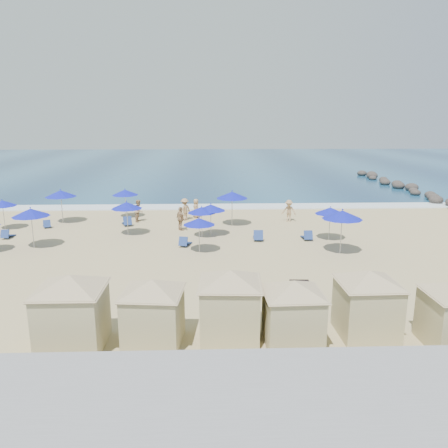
{
  "coord_description": "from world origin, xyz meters",
  "views": [
    {
      "loc": [
        1.84,
        -23.77,
        7.83
      ],
      "look_at": [
        2.78,
        3.0,
        1.4
      ],
      "focal_mm": 35.0,
      "sensor_mm": 36.0,
      "label": 1
    }
  ],
  "objects_px": {
    "cabana_2": "(230,295)",
    "umbrella_0": "(2,203)",
    "trash_bin": "(300,292)",
    "umbrella_8": "(202,210)",
    "cabana_0": "(71,302)",
    "beachgoer_1": "(139,211)",
    "umbrella_5": "(127,205)",
    "beachgoer_2": "(181,219)",
    "umbrella_3": "(31,212)",
    "beachgoer_3": "(289,211)",
    "umbrella_6": "(199,221)",
    "cabana_3": "(293,304)",
    "umbrella_7": "(211,208)",
    "cabana_1": "(153,303)",
    "cabana_4": "(368,294)",
    "beachgoer_4": "(196,208)",
    "umbrella_11": "(342,215)",
    "umbrella_4": "(125,192)",
    "umbrella_2": "(61,194)",
    "umbrella_9": "(232,195)",
    "beachgoer_5": "(185,209)",
    "umbrella_10": "(330,211)"
  },
  "relations": [
    {
      "from": "cabana_1",
      "to": "umbrella_3",
      "type": "height_order",
      "value": "cabana_1"
    },
    {
      "from": "cabana_0",
      "to": "umbrella_8",
      "type": "relative_size",
      "value": 2.15
    },
    {
      "from": "umbrella_4",
      "to": "cabana_0",
      "type": "bearing_deg",
      "value": -84.53
    },
    {
      "from": "cabana_3",
      "to": "umbrella_7",
      "type": "height_order",
      "value": "cabana_3"
    },
    {
      "from": "umbrella_0",
      "to": "umbrella_8",
      "type": "height_order",
      "value": "umbrella_0"
    },
    {
      "from": "umbrella_5",
      "to": "cabana_4",
      "type": "bearing_deg",
      "value": -52.37
    },
    {
      "from": "trash_bin",
      "to": "beachgoer_4",
      "type": "relative_size",
      "value": 0.55
    },
    {
      "from": "cabana_2",
      "to": "beachgoer_3",
      "type": "height_order",
      "value": "cabana_2"
    },
    {
      "from": "umbrella_8",
      "to": "beachgoer_4",
      "type": "height_order",
      "value": "umbrella_8"
    },
    {
      "from": "cabana_2",
      "to": "umbrella_0",
      "type": "relative_size",
      "value": 2.04
    },
    {
      "from": "cabana_0",
      "to": "umbrella_3",
      "type": "xyz_separation_m",
      "value": [
        -6.2,
        12.48,
        0.56
      ]
    },
    {
      "from": "umbrella_2",
      "to": "umbrella_10",
      "type": "height_order",
      "value": "umbrella_2"
    },
    {
      "from": "umbrella_3",
      "to": "beachgoer_4",
      "type": "bearing_deg",
      "value": 39.59
    },
    {
      "from": "umbrella_5",
      "to": "trash_bin",
      "type": "bearing_deg",
      "value": -50.61
    },
    {
      "from": "cabana_2",
      "to": "umbrella_11",
      "type": "bearing_deg",
      "value": 54.81
    },
    {
      "from": "cabana_3",
      "to": "cabana_4",
      "type": "bearing_deg",
      "value": 12.0
    },
    {
      "from": "cabana_0",
      "to": "cabana_3",
      "type": "height_order",
      "value": "cabana_0"
    },
    {
      "from": "umbrella_10",
      "to": "beachgoer_4",
      "type": "bearing_deg",
      "value": 141.89
    },
    {
      "from": "umbrella_6",
      "to": "cabana_0",
      "type": "bearing_deg",
      "value": -110.58
    },
    {
      "from": "trash_bin",
      "to": "cabana_4",
      "type": "xyz_separation_m",
      "value": [
        1.81,
        -3.12,
        1.16
      ]
    },
    {
      "from": "cabana_0",
      "to": "umbrella_3",
      "type": "bearing_deg",
      "value": 116.42
    },
    {
      "from": "cabana_0",
      "to": "umbrella_2",
      "type": "bearing_deg",
      "value": 108.87
    },
    {
      "from": "umbrella_5",
      "to": "umbrella_9",
      "type": "bearing_deg",
      "value": 19.07
    },
    {
      "from": "cabana_0",
      "to": "umbrella_11",
      "type": "height_order",
      "value": "cabana_0"
    },
    {
      "from": "cabana_2",
      "to": "beachgoer_4",
      "type": "relative_size",
      "value": 2.92
    },
    {
      "from": "umbrella_5",
      "to": "umbrella_7",
      "type": "bearing_deg",
      "value": -4.09
    },
    {
      "from": "beachgoer_2",
      "to": "beachgoer_5",
      "type": "xyz_separation_m",
      "value": [
        0.13,
        3.31,
        0.01
      ]
    },
    {
      "from": "umbrella_5",
      "to": "beachgoer_2",
      "type": "bearing_deg",
      "value": 17.68
    },
    {
      "from": "umbrella_5",
      "to": "umbrella_11",
      "type": "xyz_separation_m",
      "value": [
        13.5,
        -4.75,
        0.27
      ]
    },
    {
      "from": "cabana_1",
      "to": "umbrella_7",
      "type": "distance_m",
      "value": 15.0
    },
    {
      "from": "umbrella_5",
      "to": "umbrella_6",
      "type": "bearing_deg",
      "value": -39.84
    },
    {
      "from": "cabana_3",
      "to": "beachgoer_4",
      "type": "distance_m",
      "value": 21.16
    },
    {
      "from": "cabana_4",
      "to": "beachgoer_4",
      "type": "xyz_separation_m",
      "value": [
        -6.86,
        20.16,
        -0.8
      ]
    },
    {
      "from": "trash_bin",
      "to": "beachgoer_1",
      "type": "xyz_separation_m",
      "value": [
        -9.49,
        15.86,
        0.44
      ]
    },
    {
      "from": "trash_bin",
      "to": "umbrella_8",
      "type": "relative_size",
      "value": 0.39
    },
    {
      "from": "umbrella_7",
      "to": "umbrella_5",
      "type": "bearing_deg",
      "value": 175.91
    },
    {
      "from": "umbrella_7",
      "to": "umbrella_6",
      "type": "bearing_deg",
      "value": -100.68
    },
    {
      "from": "cabana_0",
      "to": "umbrella_6",
      "type": "height_order",
      "value": "cabana_0"
    },
    {
      "from": "trash_bin",
      "to": "umbrella_9",
      "type": "distance_m",
      "value": 14.59
    },
    {
      "from": "beachgoer_3",
      "to": "umbrella_6",
      "type": "bearing_deg",
      "value": -108.95
    },
    {
      "from": "umbrella_8",
      "to": "beachgoer_3",
      "type": "bearing_deg",
      "value": 33.64
    },
    {
      "from": "cabana_1",
      "to": "umbrella_3",
      "type": "bearing_deg",
      "value": 126.06
    },
    {
      "from": "trash_bin",
      "to": "cabana_2",
      "type": "xyz_separation_m",
      "value": [
        -3.25,
        -3.11,
        1.21
      ]
    },
    {
      "from": "cabana_1",
      "to": "umbrella_4",
      "type": "xyz_separation_m",
      "value": [
        -4.8,
        20.88,
        0.55
      ]
    },
    {
      "from": "umbrella_0",
      "to": "umbrella_5",
      "type": "height_order",
      "value": "umbrella_5"
    },
    {
      "from": "umbrella_5",
      "to": "umbrella_6",
      "type": "distance_m",
      "value": 6.58
    },
    {
      "from": "cabana_3",
      "to": "umbrella_7",
      "type": "distance_m",
      "value": 15.32
    },
    {
      "from": "cabana_2",
      "to": "umbrella_0",
      "type": "bearing_deg",
      "value": 133.03
    },
    {
      "from": "umbrella_9",
      "to": "umbrella_11",
      "type": "relative_size",
      "value": 0.99
    },
    {
      "from": "umbrella_9",
      "to": "beachgoer_4",
      "type": "distance_m",
      "value": 4.22
    }
  ]
}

